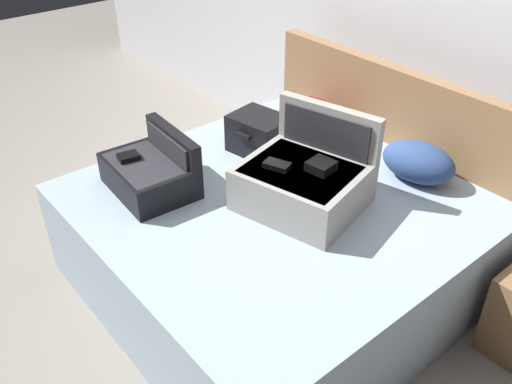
{
  "coord_description": "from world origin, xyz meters",
  "views": [
    {
      "loc": [
        1.68,
        -1.14,
        2.14
      ],
      "look_at": [
        0.0,
        0.27,
        0.66
      ],
      "focal_mm": 38.6,
      "sensor_mm": 36.0,
      "label": 1
    }
  ],
  "objects_px": {
    "hard_case_large": "(304,180)",
    "pillow_near_headboard": "(315,115)",
    "bed": "(275,243)",
    "hard_case_small": "(259,134)",
    "pillow_center_head": "(418,162)",
    "hard_case_medium": "(150,172)"
  },
  "relations": [
    {
      "from": "hard_case_large",
      "to": "pillow_near_headboard",
      "type": "bearing_deg",
      "value": 116.78
    },
    {
      "from": "bed",
      "to": "hard_case_small",
      "type": "distance_m",
      "value": 0.63
    },
    {
      "from": "bed",
      "to": "pillow_near_headboard",
      "type": "distance_m",
      "value": 0.9
    },
    {
      "from": "hard_case_large",
      "to": "pillow_near_headboard",
      "type": "distance_m",
      "value": 0.82
    },
    {
      "from": "pillow_center_head",
      "to": "hard_case_medium",
      "type": "bearing_deg",
      "value": -126.04
    },
    {
      "from": "hard_case_medium",
      "to": "pillow_center_head",
      "type": "xyz_separation_m",
      "value": [
        0.82,
        1.12,
        0.0
      ]
    },
    {
      "from": "bed",
      "to": "hard_case_medium",
      "type": "distance_m",
      "value": 0.75
    },
    {
      "from": "hard_case_medium",
      "to": "hard_case_small",
      "type": "height_order",
      "value": "hard_case_medium"
    },
    {
      "from": "hard_case_large",
      "to": "hard_case_small",
      "type": "height_order",
      "value": "hard_case_large"
    },
    {
      "from": "hard_case_small",
      "to": "pillow_center_head",
      "type": "distance_m",
      "value": 0.88
    },
    {
      "from": "hard_case_medium",
      "to": "pillow_center_head",
      "type": "height_order",
      "value": "hard_case_medium"
    },
    {
      "from": "bed",
      "to": "pillow_near_headboard",
      "type": "xyz_separation_m",
      "value": [
        -0.43,
        0.7,
        0.37
      ]
    },
    {
      "from": "hard_case_small",
      "to": "pillow_center_head",
      "type": "height_order",
      "value": "hard_case_small"
    },
    {
      "from": "hard_case_medium",
      "to": "pillow_near_headboard",
      "type": "distance_m",
      "value": 1.13
    },
    {
      "from": "hard_case_large",
      "to": "hard_case_small",
      "type": "bearing_deg",
      "value": 148.05
    },
    {
      "from": "hard_case_large",
      "to": "hard_case_medium",
      "type": "relative_size",
      "value": 1.34
    },
    {
      "from": "bed",
      "to": "hard_case_large",
      "type": "bearing_deg",
      "value": 34.2
    },
    {
      "from": "hard_case_large",
      "to": "pillow_near_headboard",
      "type": "xyz_separation_m",
      "value": [
        -0.54,
        0.62,
        -0.05
      ]
    },
    {
      "from": "hard_case_small",
      "to": "pillow_near_headboard",
      "type": "bearing_deg",
      "value": 79.58
    },
    {
      "from": "hard_case_large",
      "to": "hard_case_medium",
      "type": "bearing_deg",
      "value": -153.99
    },
    {
      "from": "hard_case_large",
      "to": "pillow_center_head",
      "type": "relative_size",
      "value": 1.69
    },
    {
      "from": "pillow_near_headboard",
      "to": "hard_case_medium",
      "type": "bearing_deg",
      "value": -92.86
    }
  ]
}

